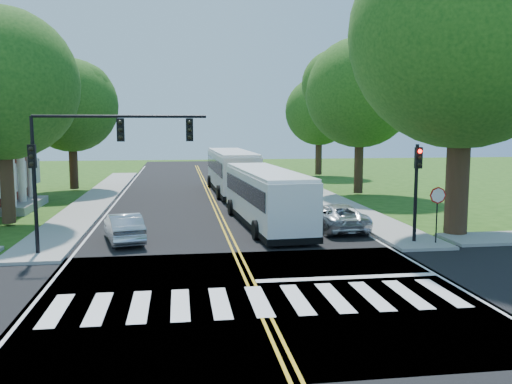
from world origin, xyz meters
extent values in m
plane|color=#234912|center=(0.00, 0.00, 0.00)|extent=(140.00, 140.00, 0.00)
cube|color=black|center=(0.00, 18.00, 0.01)|extent=(14.00, 96.00, 0.01)
cube|color=black|center=(0.00, 0.00, 0.01)|extent=(60.00, 12.00, 0.01)
cube|color=gold|center=(0.00, 22.00, 0.01)|extent=(0.36, 70.00, 0.01)
cube|color=silver|center=(-6.80, 22.00, 0.01)|extent=(0.12, 70.00, 0.01)
cube|color=silver|center=(6.80, 22.00, 0.01)|extent=(0.12, 70.00, 0.01)
cube|color=silver|center=(0.00, -0.50, 0.02)|extent=(12.60, 3.00, 0.01)
cube|color=silver|center=(3.50, 1.60, 0.02)|extent=(6.60, 0.40, 0.01)
cube|color=gray|center=(-8.30, 25.00, 0.07)|extent=(2.60, 40.00, 0.15)
cube|color=gray|center=(8.30, 25.00, 0.07)|extent=(2.60, 40.00, 0.15)
cylinder|color=#341E15|center=(11.00, 8.00, 3.15)|extent=(1.10, 1.10, 6.00)
sphere|color=#3E7021|center=(11.00, 8.00, 9.66)|extent=(10.80, 10.80, 10.80)
cylinder|color=#341E15|center=(-11.50, 14.00, 2.55)|extent=(0.70, 0.70, 4.80)
sphere|color=#3E7021|center=(-11.50, 14.00, 7.55)|extent=(8.00, 8.00, 8.00)
cylinder|color=#341E15|center=(-11.00, 30.00, 2.35)|extent=(0.70, 0.70, 4.40)
sphere|color=#3E7021|center=(-11.00, 30.00, 7.02)|extent=(7.60, 7.60, 7.60)
cylinder|color=#341E15|center=(11.50, 24.00, 2.65)|extent=(0.70, 0.70, 5.00)
sphere|color=#3E7021|center=(11.50, 24.00, 7.88)|extent=(8.40, 8.40, 8.40)
cylinder|color=#341E15|center=(12.50, 40.00, 2.35)|extent=(0.70, 0.70, 4.40)
sphere|color=#3E7021|center=(12.50, 40.00, 6.89)|extent=(7.20, 7.20, 7.20)
cube|color=silver|center=(-12.40, 20.00, 4.40)|extent=(1.40, 6.00, 0.45)
cube|color=gray|center=(-12.40, 20.00, 0.25)|extent=(1.80, 6.00, 0.50)
cylinder|color=silver|center=(-12.40, 17.80, 2.10)|extent=(0.50, 0.50, 4.20)
cylinder|color=silver|center=(-12.40, 20.00, 2.10)|extent=(0.50, 0.50, 4.20)
cylinder|color=silver|center=(-12.40, 22.20, 2.10)|extent=(0.50, 0.50, 4.20)
cylinder|color=black|center=(-8.20, 6.50, 2.45)|extent=(0.16, 0.16, 4.60)
cube|color=black|center=(-8.20, 6.35, 4.15)|extent=(0.30, 0.22, 0.95)
sphere|color=black|center=(-8.20, 6.21, 4.45)|extent=(0.18, 0.18, 0.18)
cylinder|color=black|center=(-4.70, 6.50, 5.75)|extent=(7.00, 0.12, 0.12)
cube|color=black|center=(-4.70, 6.35, 5.20)|extent=(0.30, 0.22, 0.95)
cube|color=black|center=(-1.90, 6.35, 5.20)|extent=(0.30, 0.22, 0.95)
cylinder|color=black|center=(8.20, 6.50, 2.35)|extent=(0.16, 0.16, 4.40)
cube|color=black|center=(8.20, 6.35, 3.95)|extent=(0.30, 0.22, 0.95)
sphere|color=#FF0A05|center=(8.20, 6.21, 4.25)|extent=(0.18, 0.18, 0.18)
cylinder|color=black|center=(9.00, 6.00, 1.25)|extent=(0.06, 0.06, 2.20)
cylinder|color=#A50A07|center=(9.00, 5.97, 2.30)|extent=(0.76, 0.04, 0.76)
cube|color=white|center=(2.24, 12.00, 1.53)|extent=(3.23, 11.66, 2.69)
cube|color=black|center=(2.24, 12.00, 2.01)|extent=(3.25, 10.86, 0.93)
cube|color=black|center=(1.86, 17.80, 1.87)|extent=(2.39, 0.26, 1.56)
cube|color=orange|center=(1.86, 17.80, 2.75)|extent=(1.66, 0.21, 0.31)
cube|color=black|center=(2.24, 12.00, 0.33)|extent=(3.29, 11.76, 0.29)
cube|color=white|center=(2.24, 12.00, 2.92)|extent=(3.16, 11.31, 0.21)
cylinder|color=black|center=(3.26, 15.89, 0.48)|extent=(0.37, 0.96, 0.94)
cylinder|color=black|center=(0.73, 15.72, 0.48)|extent=(0.37, 0.96, 0.94)
cylinder|color=black|center=(3.74, 8.58, 0.48)|extent=(0.37, 0.96, 0.94)
cylinder|color=black|center=(1.20, 8.41, 0.48)|extent=(0.37, 0.96, 0.94)
cube|color=white|center=(1.84, 26.72, 1.69)|extent=(3.10, 12.87, 2.98)
cube|color=black|center=(1.84, 26.72, 2.24)|extent=(3.14, 11.97, 1.03)
cube|color=black|center=(1.67, 33.17, 2.07)|extent=(2.66, 0.17, 1.74)
cube|color=orange|center=(1.67, 33.17, 3.05)|extent=(1.85, 0.15, 0.35)
cube|color=black|center=(1.84, 26.72, 0.37)|extent=(3.15, 12.97, 0.33)
cube|color=white|center=(1.84, 26.72, 3.24)|extent=(3.03, 12.48, 0.24)
cylinder|color=black|center=(3.14, 30.99, 0.53)|extent=(0.37, 1.05, 1.04)
cylinder|color=black|center=(0.32, 30.91, 0.53)|extent=(0.37, 1.05, 1.04)
cylinder|color=black|center=(3.35, 22.85, 0.53)|extent=(0.37, 1.05, 1.04)
cylinder|color=black|center=(0.53, 22.78, 0.53)|extent=(0.37, 1.05, 1.04)
imported|color=#B6B8BE|center=(-4.93, 8.79, 0.69)|extent=(2.31, 4.31, 1.35)
imported|color=silver|center=(5.67, 10.28, 0.70)|extent=(2.36, 4.98, 1.37)
imported|color=black|center=(5.16, 15.16, 0.58)|extent=(2.06, 4.07, 1.13)
camera|label=1|loc=(-2.38, -16.45, 5.37)|focal=38.00mm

